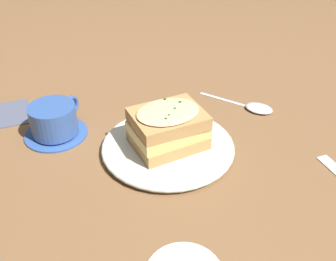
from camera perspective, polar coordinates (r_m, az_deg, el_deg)
name	(u,v)px	position (r m, az deg, el deg)	size (l,w,h in m)	color
ground_plane	(159,143)	(0.74, -1.33, -1.84)	(2.40, 2.40, 0.00)	brown
dinner_plate	(168,147)	(0.72, 0.00, -2.37)	(0.24, 0.24, 0.01)	silver
sandwich	(168,128)	(0.70, 0.00, 0.39)	(0.16, 0.14, 0.07)	#B2844C
teacup_with_saucer	(54,121)	(0.78, -16.16, 1.30)	(0.12, 0.13, 0.06)	#33569E
spoon	(255,107)	(0.86, 12.47, 3.32)	(0.16, 0.11, 0.01)	silver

